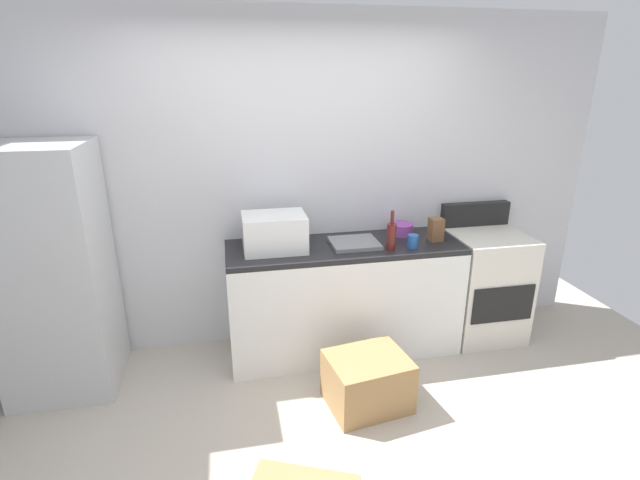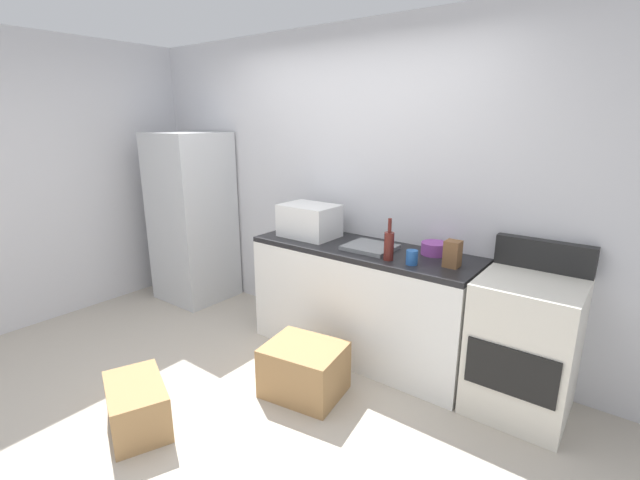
% 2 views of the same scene
% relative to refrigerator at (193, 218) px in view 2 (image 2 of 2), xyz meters
% --- Properties ---
extents(ground_plane, '(6.00, 6.00, 0.00)m').
position_rel_refrigerator_xyz_m(ground_plane, '(1.75, -1.15, -0.87)').
color(ground_plane, '#B2A899').
extents(wall_back, '(5.00, 0.10, 2.60)m').
position_rel_refrigerator_xyz_m(wall_back, '(1.75, 0.40, 0.43)').
color(wall_back, silver).
rests_on(wall_back, ground_plane).
extents(wall_left, '(0.10, 3.20, 2.60)m').
position_rel_refrigerator_xyz_m(wall_left, '(-0.70, -1.15, 0.43)').
color(wall_left, silver).
rests_on(wall_left, ground_plane).
extents(kitchen_counter, '(1.80, 0.60, 0.90)m').
position_rel_refrigerator_xyz_m(kitchen_counter, '(2.05, 0.05, -0.42)').
color(kitchen_counter, white).
rests_on(kitchen_counter, ground_plane).
extents(refrigerator, '(0.68, 0.66, 1.73)m').
position_rel_refrigerator_xyz_m(refrigerator, '(0.00, 0.00, 0.00)').
color(refrigerator, silver).
rests_on(refrigerator, ground_plane).
extents(stove_oven, '(0.60, 0.61, 1.10)m').
position_rel_refrigerator_xyz_m(stove_oven, '(3.27, 0.06, -0.40)').
color(stove_oven, silver).
rests_on(stove_oven, ground_plane).
extents(microwave, '(0.46, 0.34, 0.27)m').
position_rel_refrigerator_xyz_m(microwave, '(1.52, 0.05, 0.17)').
color(microwave, white).
rests_on(microwave, kitchen_counter).
extents(sink_basin, '(0.36, 0.32, 0.03)m').
position_rel_refrigerator_xyz_m(sink_basin, '(2.12, 0.03, 0.05)').
color(sink_basin, slate).
rests_on(sink_basin, kitchen_counter).
extents(wine_bottle, '(0.07, 0.07, 0.30)m').
position_rel_refrigerator_xyz_m(wine_bottle, '(2.36, -0.12, 0.14)').
color(wine_bottle, '#591E19').
rests_on(wine_bottle, kitchen_counter).
extents(coffee_mug, '(0.08, 0.08, 0.10)m').
position_rel_refrigerator_xyz_m(coffee_mug, '(2.54, -0.11, 0.08)').
color(coffee_mug, '#2659A5').
rests_on(coffee_mug, kitchen_counter).
extents(knife_block, '(0.10, 0.10, 0.18)m').
position_rel_refrigerator_xyz_m(knife_block, '(2.77, 0.01, 0.12)').
color(knife_block, brown).
rests_on(knife_block, kitchen_counter).
extents(mixing_bowl, '(0.19, 0.19, 0.09)m').
position_rel_refrigerator_xyz_m(mixing_bowl, '(2.56, 0.20, 0.08)').
color(mixing_bowl, purple).
rests_on(mixing_bowl, kitchen_counter).
extents(cardboard_box_large, '(0.60, 0.50, 0.30)m').
position_rel_refrigerator_xyz_m(cardboard_box_large, '(1.44, -1.57, -0.72)').
color(cardboard_box_large, '#A37A4C').
rests_on(cardboard_box_large, ground_plane).
extents(cardboard_box_medium, '(0.58, 0.50, 0.36)m').
position_rel_refrigerator_xyz_m(cardboard_box_medium, '(2.04, -0.67, -0.69)').
color(cardboard_box_medium, '#A37A4C').
rests_on(cardboard_box_medium, ground_plane).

